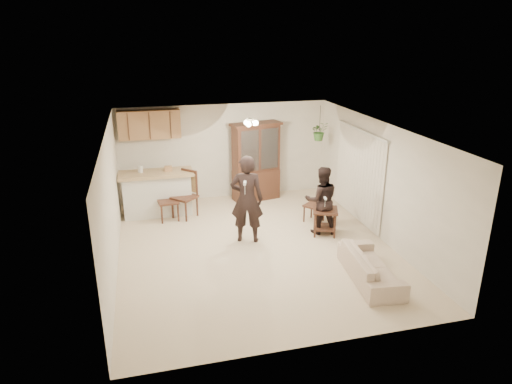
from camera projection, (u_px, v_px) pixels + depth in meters
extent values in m
plane|color=beige|center=(255.00, 248.00, 9.51)|extent=(6.50, 6.50, 0.00)
cube|color=white|center=(255.00, 129.00, 8.67)|extent=(5.50, 6.50, 0.02)
cube|color=beige|center=(225.00, 151.00, 12.06)|extent=(5.50, 0.02, 2.50)
cube|color=beige|center=(314.00, 269.00, 6.12)|extent=(5.50, 0.02, 2.50)
cube|color=beige|center=(111.00, 203.00, 8.45)|extent=(0.02, 6.50, 2.50)
cube|color=beige|center=(380.00, 181.00, 9.72)|extent=(0.02, 6.50, 2.50)
cube|color=silver|center=(158.00, 195.00, 11.06)|extent=(1.60, 0.55, 1.00)
cube|color=tan|center=(156.00, 174.00, 10.87)|extent=(1.75, 0.70, 0.08)
cube|color=#9C6744|center=(149.00, 124.00, 11.17)|extent=(1.50, 0.34, 0.70)
imported|color=#305E25|center=(319.00, 131.00, 11.61)|extent=(0.43, 0.37, 0.48)
cylinder|color=black|center=(320.00, 118.00, 11.50)|extent=(0.01, 0.01, 0.65)
imported|color=beige|center=(371.00, 261.00, 8.19)|extent=(0.93, 1.94, 0.73)
imported|color=black|center=(247.00, 201.00, 9.54)|extent=(0.76, 0.61, 1.80)
imported|color=black|center=(321.00, 204.00, 10.02)|extent=(0.73, 0.62, 1.35)
cube|color=#321B12|center=(256.00, 184.00, 12.14)|extent=(1.28, 0.72, 0.80)
cube|color=#321B12|center=(256.00, 148.00, 11.80)|extent=(1.26, 0.67, 1.20)
cube|color=silver|center=(256.00, 148.00, 11.80)|extent=(1.02, 0.24, 1.05)
cube|color=#321B12|center=(256.00, 124.00, 11.59)|extent=(1.38, 0.76, 0.06)
cube|color=#321B12|center=(325.00, 210.00, 9.96)|extent=(0.68, 0.68, 0.04)
cube|color=#321B12|center=(324.00, 227.00, 10.10)|extent=(0.57, 0.57, 0.03)
cube|color=#321B12|center=(325.00, 208.00, 9.95)|extent=(0.22, 0.19, 0.06)
cube|color=#321B12|center=(168.00, 201.00, 10.77)|extent=(0.51, 0.51, 0.05)
cube|color=#A27751|center=(167.00, 190.00, 10.67)|extent=(0.35, 0.08, 0.40)
cube|color=#321B12|center=(166.00, 179.00, 10.58)|extent=(0.43, 0.09, 0.08)
cube|color=#321B12|center=(184.00, 197.00, 10.91)|extent=(0.71, 0.71, 0.05)
cube|color=#A27751|center=(184.00, 185.00, 10.81)|extent=(0.29, 0.30, 0.44)
cube|color=#321B12|center=(183.00, 174.00, 10.71)|extent=(0.35, 0.36, 0.09)
cube|color=#321B12|center=(314.00, 205.00, 10.68)|extent=(0.57, 0.57, 0.04)
cube|color=#A27751|center=(315.00, 196.00, 10.59)|extent=(0.26, 0.21, 0.35)
cube|color=#321B12|center=(315.00, 186.00, 10.52)|extent=(0.31, 0.25, 0.07)
cube|color=white|center=(245.00, 183.00, 8.94)|extent=(0.10, 0.17, 0.05)
cube|color=white|center=(325.00, 198.00, 9.60)|extent=(0.06, 0.14, 0.04)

